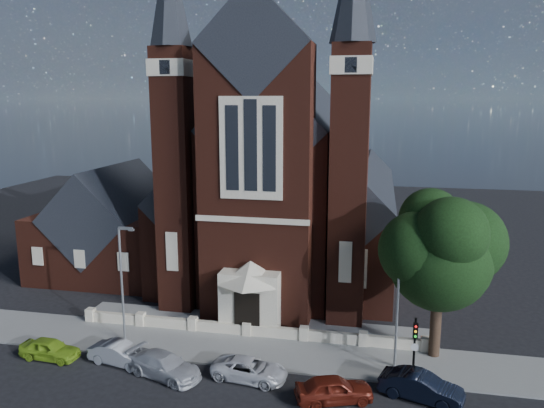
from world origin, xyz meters
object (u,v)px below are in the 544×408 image
Objects in this scene: car_white_suv at (250,369)px; church at (288,184)px; car_lime_van at (50,349)px; parish_hall at (114,230)px; traffic_signal at (415,342)px; car_dark_red at (334,389)px; car_navy at (421,387)px; street_lamp_right at (399,298)px; car_silver_a at (120,354)px; street_lamp_left at (123,278)px; street_tree at (442,254)px; car_silver_b at (164,365)px.

church is at bearing 11.87° from car_white_suv.
car_lime_van is 0.86× the size of car_white_suv.
traffic_signal is (27.00, -15.57, -1.43)m from parish_hall.
car_lime_van is at bearing 66.63° from car_dark_red.
street_lamp_right is at bearing 38.02° from car_navy.
street_lamp_right is 17.58m from car_silver_a.
street_lamp_right reaches higher than car_dark_red.
street_lamp_left is 19.90m from car_navy.
church is 23.35m from car_white_suv.
car_silver_a is (-17.80, -1.35, -1.90)m from traffic_signal.
street_lamp_left reaches higher than car_white_suv.
parish_hall reaches higher than car_white_suv.
parish_hall is 32.50m from car_navy.
street_lamp_left is 1.96× the size of car_silver_a.
car_lime_van is at bearing -168.51° from street_tree.
church is 25.42m from car_dark_red.
street_lamp_left is (8.09, -14.00, 0.59)m from parish_hall.
traffic_signal reaches higher than car_navy.
street_tree is at bearing -53.83° from church.
street_tree is 18.13m from car_silver_b.
car_dark_red reaches higher than car_lime_van.
car_white_suv is (8.37, -0.17, -0.05)m from car_silver_a.
street_tree is 2.67× the size of traffic_signal.
street_tree is at bearing 2.88° from car_navy.
traffic_signal is at bearing -29.98° from parish_hall.
car_silver_a is at bearing 96.64° from car_white_suv.
parish_hall is 2.68× the size of car_navy.
car_silver_b is at bearing 105.72° from car_white_suv.
parish_hall is 2.52× the size of car_silver_b.
car_silver_a is at bearing -170.16° from street_lamp_right.
church is at bearing 126.17° from street_tree.
car_navy is at bearing -9.63° from street_lamp_left.
street_lamp_right is at bearing 0.00° from street_lamp_left.
church is 3.26× the size of street_tree.
street_lamp_right reaches higher than car_white_suv.
car_lime_van is at bearing -117.52° from church.
car_dark_red is at bearing -127.79° from street_lamp_right.
parish_hall is 31.27m from street_tree.
parish_hall is at bearing 53.58° from car_white_suv.
car_navy is at bearing -68.35° from car_silver_b.
church reaches higher than car_lime_van.
street_tree is 1.32× the size of street_lamp_left.
street_lamp_left is 18.00m from street_lamp_right.
traffic_signal is (0.91, -1.57, -2.02)m from street_lamp_right.
car_dark_red is at bearing -146.65° from traffic_signal.
parish_hall is at bearing 39.43° from car_silver_a.
street_lamp_left is at bearing 31.66° from car_silver_a.
car_silver_b is at bearing 66.95° from car_dark_red.
street_lamp_left is at bearing 68.77° from car_silver_b.
car_silver_b is (12.50, -17.80, -3.31)m from parish_hall.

